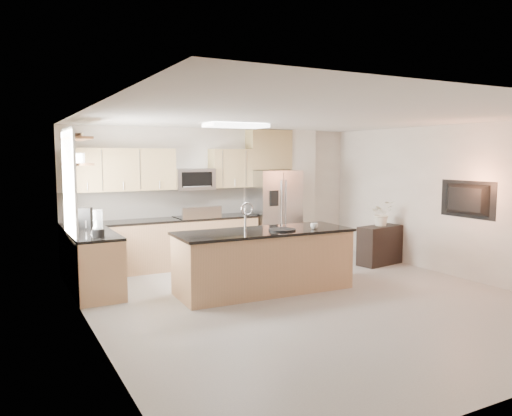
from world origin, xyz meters
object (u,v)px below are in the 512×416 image
island (264,261)px  bowl (74,135)px  credenza (380,245)px  blender (98,225)px  range (197,241)px  platter (282,230)px  kettle (97,226)px  microwave (193,179)px  cup (314,226)px  coffee_maker (86,219)px  television (464,200)px  flower_vase (382,207)px  refrigerator (274,214)px

island → bowl: size_ratio=7.33×
credenza → blender: 5.25m
range → credenza: 3.50m
island → platter: 0.55m
island → kettle: (-2.28, 1.02, 0.56)m
microwave → platter: (0.49, -2.44, -0.68)m
microwave → cup: bearing=-68.8°
coffee_maker → television: size_ratio=0.31×
island → cup: 0.94m
credenza → coffee_maker: coffee_maker is taller
bowl → flower_vase: bowl is taller
coffee_maker → cup: bearing=-30.3°
bowl → television: (5.76, -2.30, -1.03)m
coffee_maker → television: bearing=-23.9°
platter → flower_vase: size_ratio=0.58×
credenza → refrigerator: bearing=124.2°
refrigerator → blender: 4.03m
refrigerator → island: (-1.41, -2.13, -0.42)m
island → cup: island is taller
platter → island: bearing=149.4°
credenza → blender: blender is taller
kettle → coffee_maker: 0.53m
cup → flower_vase: size_ratio=0.16×
range → bowl: (-2.25, -0.83, 1.91)m
bowl → cup: bearing=-26.4°
cup → kettle: (-3.02, 1.27, 0.04)m
blender → bowl: 1.49m
range → island: island is taller
microwave → credenza: size_ratio=0.82×
coffee_maker → microwave: bearing=19.9°
range → island: size_ratio=0.41×
coffee_maker → television: 6.14m
credenza → television: 1.88m
range → coffee_maker: bearing=-163.1°
platter → coffee_maker: bearing=146.9°
platter → coffee_maker: size_ratio=1.22×
microwave → flower_vase: size_ratio=1.06×
microwave → island: 2.59m
blender → television: size_ratio=0.37×
blender → television: (5.59, -1.58, 0.26)m
microwave → bowl: bearing=-157.1°
credenza → bowl: (-5.38, 0.74, 2.01)m
cup → coffee_maker: 3.58m
refrigerator → cup: size_ratio=15.06×
blender → platter: bearing=-17.0°
kettle → flower_vase: (5.18, -0.39, 0.07)m
range → bowl: bearing=-159.9°
bowl → kettle: bearing=-56.3°
flower_vase → television: (0.35, -1.57, 0.25)m
cup → bowl: size_ratio=0.31×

